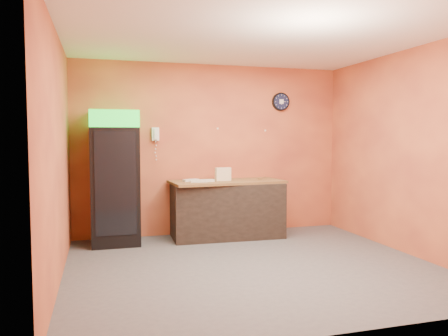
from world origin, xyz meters
name	(u,v)px	position (x,y,z in m)	size (l,w,h in m)	color
floor	(252,265)	(0.00, 0.00, 0.00)	(4.50, 4.50, 0.00)	#47474C
back_wall	(212,149)	(0.00, 2.00, 1.40)	(4.50, 0.02, 2.80)	#DF733E
left_wall	(57,156)	(-2.25, 0.00, 1.40)	(0.02, 4.00, 2.80)	#DF733E
right_wall	(407,152)	(2.25, 0.00, 1.40)	(0.02, 4.00, 2.80)	#DF733E
ceiling	(253,38)	(0.00, 0.00, 2.80)	(4.50, 4.00, 0.02)	white
beverage_cooler	(115,180)	(-1.59, 1.61, 0.97)	(0.70, 0.71, 1.99)	black
prep_counter	(227,210)	(0.15, 1.61, 0.44)	(1.75, 0.78, 0.87)	black
wall_clock	(281,102)	(1.23, 1.97, 2.22)	(0.31, 0.06, 0.31)	black
wall_phone	(155,134)	(-0.94, 1.95, 1.65)	(0.11, 0.10, 0.21)	white
butcher_paper	(227,182)	(0.15, 1.61, 0.89)	(1.78, 0.81, 0.04)	brown
sub_roll_stack	(223,174)	(0.07, 1.57, 1.02)	(0.25, 0.11, 0.21)	beige
wrapped_sandwich_left	(199,181)	(-0.35, 1.46, 0.93)	(0.25, 0.10, 0.04)	silver
wrapped_sandwich_mid	(206,181)	(-0.22, 1.49, 0.93)	(0.25, 0.10, 0.04)	silver
wrapped_sandwich_right	(191,180)	(-0.44, 1.62, 0.93)	(0.25, 0.10, 0.04)	silver
kitchen_tool	(221,179)	(0.05, 1.64, 0.94)	(0.06, 0.06, 0.06)	silver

